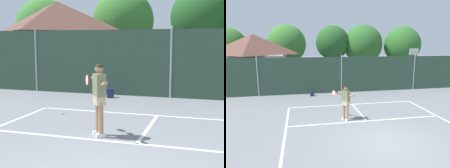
# 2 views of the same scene
# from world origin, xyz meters

# --- Properties ---
(ground_plane) EXTENTS (120.00, 120.00, 0.00)m
(ground_plane) POSITION_xyz_m (0.00, 0.00, 0.00)
(ground_plane) COLOR slate
(court_markings) EXTENTS (8.30, 11.10, 0.01)m
(court_markings) POSITION_xyz_m (0.00, 0.65, 0.00)
(court_markings) COLOR white
(court_markings) RESTS_ON ground
(chainlink_fence) EXTENTS (26.09, 0.09, 3.09)m
(chainlink_fence) POSITION_xyz_m (-0.00, 9.00, 1.47)
(chainlink_fence) COLOR #284233
(chainlink_fence) RESTS_ON ground
(basketball_hoop) EXTENTS (0.90, 0.67, 3.55)m
(basketball_hoop) POSITION_xyz_m (7.23, 10.46, 2.31)
(basketball_hoop) COLOR #284CB2
(basketball_hoop) RESTS_ON ground
(clubhouse_building) EXTENTS (6.09, 5.86, 4.88)m
(clubhouse_building) POSITION_xyz_m (-7.59, 13.44, 2.53)
(clubhouse_building) COLOR beige
(clubhouse_building) RESTS_ON ground
(treeline_backdrop) EXTENTS (26.74, 4.55, 6.43)m
(treeline_backdrop) POSITION_xyz_m (0.71, 18.74, 3.86)
(treeline_backdrop) COLOR brown
(treeline_backdrop) RESTS_ON ground
(tennis_player) EXTENTS (1.00, 1.11, 1.85)m
(tennis_player) POSITION_xyz_m (-1.07, 2.83, 1.11)
(tennis_player) COLOR silver
(tennis_player) RESTS_ON ground
(tennis_ball) EXTENTS (0.07, 0.07, 0.07)m
(tennis_ball) POSITION_xyz_m (-3.05, 4.80, 0.03)
(tennis_ball) COLOR #CCE033
(tennis_ball) RESTS_ON ground
(backpack_navy) EXTENTS (0.31, 0.29, 0.46)m
(backpack_navy) POSITION_xyz_m (-2.48, 8.24, 0.19)
(backpack_navy) COLOR navy
(backpack_navy) RESTS_ON ground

